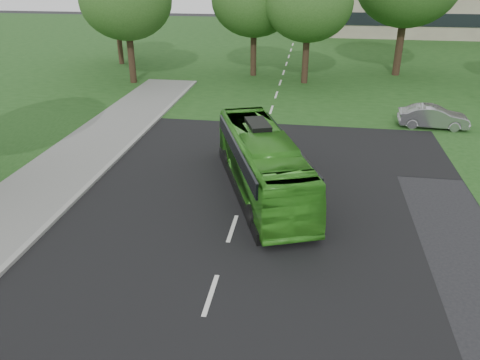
{
  "coord_description": "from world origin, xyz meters",
  "views": [
    {
      "loc": [
        2.68,
        -13.28,
        9.39
      ],
      "look_at": [
        0.13,
        3.05,
        1.6
      ],
      "focal_mm": 35.0,
      "sensor_mm": 36.0,
      "label": 1
    }
  ],
  "objects": [
    {
      "name": "tree_park_b",
      "position": [
        -2.63,
        28.44,
        6.36
      ],
      "size": [
        7.19,
        7.19,
        9.43
      ],
      "color": "black",
      "rests_on": "ground"
    },
    {
      "name": "tree_park_c",
      "position": [
        1.99,
        26.28,
        6.29
      ],
      "size": [
        6.98,
        6.98,
        9.27
      ],
      "color": "black",
      "rests_on": "ground"
    },
    {
      "name": "bus",
      "position": [
        0.75,
        5.45,
        1.36
      ],
      "size": [
        5.49,
        9.97,
        2.72
      ],
      "primitive_type": "imported",
      "rotation": [
        0.0,
        0.0,
        0.35
      ],
      "color": "#399623",
      "rests_on": "ground"
    },
    {
      "name": "tree_park_f",
      "position": [
        -16.26,
        31.49,
        5.76
      ],
      "size": [
        6.35,
        6.35,
        8.48
      ],
      "color": "black",
      "rests_on": "ground"
    },
    {
      "name": "street_surfaces",
      "position": [
        -0.38,
        22.75,
        0.03
      ],
      "size": [
        120.0,
        120.0,
        0.15
      ],
      "color": "black",
      "rests_on": "ground"
    },
    {
      "name": "tree_park_a",
      "position": [
        -12.28,
        24.2,
        6.52
      ],
      "size": [
        7.23,
        7.23,
        9.61
      ],
      "color": "black",
      "rests_on": "ground"
    },
    {
      "name": "ground",
      "position": [
        0.0,
        0.0,
        0.0
      ],
      "size": [
        160.0,
        160.0,
        0.0
      ],
      "primitive_type": "plane",
      "color": "black",
      "rests_on": "ground"
    },
    {
      "name": "sedan",
      "position": [
        10.15,
        15.81,
        0.68
      ],
      "size": [
        4.21,
        1.67,
        1.36
      ],
      "primitive_type": "imported",
      "rotation": [
        0.0,
        0.0,
        1.51
      ],
      "color": "#9B9B9F",
      "rests_on": "ground"
    }
  ]
}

